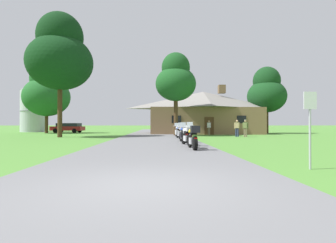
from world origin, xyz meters
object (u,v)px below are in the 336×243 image
object	(u,v)px
metal_signpost_roadside	(310,120)
motorcycle_white_farthest_in_row	(178,131)
motorcycle_blue_fifth_in_row	(179,132)
tree_right_of_lodge	(267,92)
motorcycle_blue_third_in_row	(184,134)
motorcycle_yellow_nearest_to_camera	(193,137)
metal_silo_distant	(33,108)
tree_by_lodge_front	(176,79)
bystander_white_shirt_near_lodge	(209,127)
motorcycle_white_second_in_row	(187,135)
bystander_olive_shirt_by_tree	(245,127)
tree_left_near	(60,55)
parked_red_suv_far_left	(68,127)
tree_left_far	(47,91)
motorcycle_white_fourth_in_row	(182,133)
bystander_tan_shirt_beside_signpost	(237,127)

from	to	relation	value
metal_signpost_roadside	motorcycle_white_farthest_in_row	bearing A→B (deg)	97.51
motorcycle_blue_fifth_in_row	tree_right_of_lodge	distance (m)	19.23
motorcycle_blue_third_in_row	motorcycle_yellow_nearest_to_camera	bearing A→B (deg)	-98.55
motorcycle_blue_third_in_row	metal_silo_distant	bearing A→B (deg)	121.57
motorcycle_blue_third_in_row	tree_by_lodge_front	xyz separation A→B (m)	(0.17, 10.98, 5.41)
bystander_white_shirt_near_lodge	tree_right_of_lodge	size ratio (longest dim) A/B	0.18
motorcycle_blue_third_in_row	metal_silo_distant	world-z (taller)	metal_silo_distant
tree_right_of_lodge	metal_signpost_roadside	bearing A→B (deg)	-110.14
motorcycle_white_farthest_in_row	tree_right_of_lodge	bearing A→B (deg)	33.91
motorcycle_white_second_in_row	bystander_olive_shirt_by_tree	bearing A→B (deg)	49.54
tree_left_near	parked_red_suv_far_left	xyz separation A→B (m)	(-3.77, 13.84, -7.11)
motorcycle_blue_third_in_row	bystander_olive_shirt_by_tree	xyz separation A→B (m)	(6.79, 8.40, 0.34)
motorcycle_blue_fifth_in_row	tree_left_near	size ratio (longest dim) A/B	0.17
tree_left_far	metal_silo_distant	world-z (taller)	tree_left_far
motorcycle_blue_third_in_row	motorcycle_white_farthest_in_row	xyz separation A→B (m)	(0.15, 7.21, 0.00)
metal_signpost_roadside	metal_silo_distant	bearing A→B (deg)	123.30
motorcycle_white_fourth_in_row	tree_by_lodge_front	bearing A→B (deg)	87.00
motorcycle_blue_third_in_row	bystander_olive_shirt_by_tree	bearing A→B (deg)	43.28
motorcycle_white_second_in_row	tree_left_far	size ratio (longest dim) A/B	0.21
metal_signpost_roadside	tree_left_far	world-z (taller)	tree_left_far
bystander_olive_shirt_by_tree	tree_right_of_lodge	xyz separation A→B (m)	(6.17, 9.90, 4.68)
motorcycle_white_second_in_row	motorcycle_blue_fifth_in_row	size ratio (longest dim) A/B	1.00
motorcycle_white_farthest_in_row	tree_by_lodge_front	world-z (taller)	tree_by_lodge_front
tree_right_of_lodge	tree_by_lodge_front	bearing A→B (deg)	-150.21
tree_by_lodge_front	tree_left_near	size ratio (longest dim) A/B	0.74
bystander_tan_shirt_beside_signpost	bystander_olive_shirt_by_tree	size ratio (longest dim) A/B	0.99
motorcycle_blue_fifth_in_row	tree_left_near	bearing A→B (deg)	157.06
motorcycle_white_second_in_row	bystander_white_shirt_near_lodge	bearing A→B (deg)	66.74
motorcycle_white_second_in_row	tree_left_near	bearing A→B (deg)	126.88
motorcycle_white_farthest_in_row	tree_left_near	size ratio (longest dim) A/B	0.17
bystander_tan_shirt_beside_signpost	parked_red_suv_far_left	bearing A→B (deg)	-14.24
motorcycle_white_fourth_in_row	tree_right_of_lodge	xyz separation A→B (m)	(12.88, 15.87, 5.02)
motorcycle_yellow_nearest_to_camera	bystander_white_shirt_near_lodge	world-z (taller)	bystander_white_shirt_near_lodge
motorcycle_white_farthest_in_row	metal_silo_distant	xyz separation A→B (m)	(-21.97, 19.43, 3.22)
motorcycle_white_fourth_in_row	bystander_olive_shirt_by_tree	size ratio (longest dim) A/B	1.24
motorcycle_blue_fifth_in_row	motorcycle_white_farthest_in_row	world-z (taller)	same
bystander_white_shirt_near_lodge	bystander_olive_shirt_by_tree	distance (m)	5.31
motorcycle_yellow_nearest_to_camera	tree_right_of_lodge	xyz separation A→B (m)	(13.03, 23.12, 5.01)
parked_red_suv_far_left	bystander_white_shirt_near_lodge	bearing A→B (deg)	-108.87
tree_left_far	parked_red_suv_far_left	world-z (taller)	tree_left_far
bystander_white_shirt_near_lodge	metal_silo_distant	xyz separation A→B (m)	(-25.91, 13.66, 2.90)
metal_signpost_roadside	motorcycle_blue_fifth_in_row	bearing A→B (deg)	98.93
motorcycle_white_fourth_in_row	bystander_white_shirt_near_lodge	size ratio (longest dim) A/B	1.25
motorcycle_blue_fifth_in_row	bystander_olive_shirt_by_tree	distance (m)	7.57
motorcycle_yellow_nearest_to_camera	motorcycle_white_second_in_row	xyz separation A→B (m)	(-0.02, 2.35, 0.00)
bystander_olive_shirt_by_tree	motorcycle_white_farthest_in_row	bearing A→B (deg)	-133.50
metal_signpost_roadside	parked_red_suv_far_left	world-z (taller)	metal_signpost_roadside
motorcycle_white_fourth_in_row	motorcycle_white_second_in_row	bearing A→B (deg)	-94.36
motorcycle_white_second_in_row	motorcycle_blue_third_in_row	distance (m)	2.47
motorcycle_white_fourth_in_row	bystander_olive_shirt_by_tree	bearing A→B (deg)	39.21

